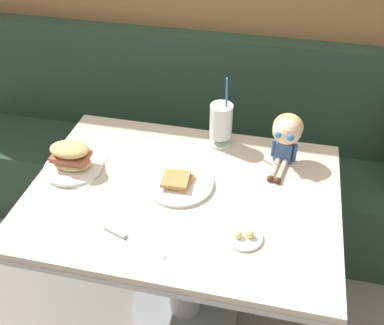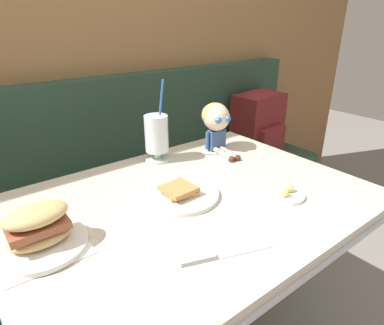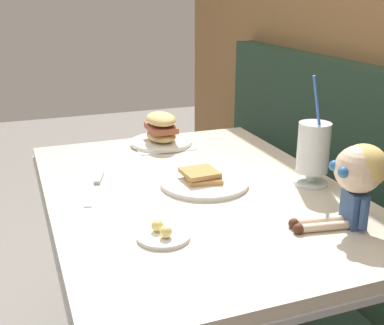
% 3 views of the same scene
% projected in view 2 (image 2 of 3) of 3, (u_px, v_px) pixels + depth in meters
% --- Properties ---
extents(wood_panel_wall, '(4.40, 0.08, 2.40)m').
position_uv_depth(wood_panel_wall, '(72.00, 30.00, 1.47)').
color(wood_panel_wall, olive).
rests_on(wood_panel_wall, ground).
extents(booth_bench, '(2.60, 0.48, 1.00)m').
position_uv_depth(booth_bench, '(114.00, 220.00, 1.65)').
color(booth_bench, '#233D2D').
rests_on(booth_bench, ground).
extents(diner_table, '(1.11, 0.81, 0.74)m').
position_uv_depth(diner_table, '(191.00, 249.00, 1.11)').
color(diner_table, beige).
rests_on(diner_table, ground).
extents(toast_plate, '(0.25, 0.25, 0.04)m').
position_uv_depth(toast_plate, '(179.00, 193.00, 1.04)').
color(toast_plate, white).
rests_on(toast_plate, diner_table).
extents(milkshake_glass, '(0.10, 0.10, 0.31)m').
position_uv_depth(milkshake_glass, '(157.00, 136.00, 1.26)').
color(milkshake_glass, silver).
rests_on(milkshake_glass, diner_table).
extents(sandwich_plate, '(0.22, 0.22, 0.12)m').
position_uv_depth(sandwich_plate, '(39.00, 232.00, 0.79)').
color(sandwich_plate, white).
rests_on(sandwich_plate, diner_table).
extents(butter_saucer, '(0.12, 0.12, 0.04)m').
position_uv_depth(butter_saucer, '(286.00, 194.00, 1.04)').
color(butter_saucer, white).
rests_on(butter_saucer, diner_table).
extents(butter_knife, '(0.23, 0.10, 0.01)m').
position_uv_depth(butter_knife, '(211.00, 257.00, 0.77)').
color(butter_knife, silver).
rests_on(butter_knife, diner_table).
extents(seated_doll, '(0.13, 0.23, 0.20)m').
position_uv_depth(seated_doll, '(216.00, 120.00, 1.36)').
color(seated_doll, '#385689').
rests_on(seated_doll, diner_table).
extents(backpack, '(0.31, 0.26, 0.41)m').
position_uv_depth(backpack, '(258.00, 122.00, 2.05)').
color(backpack, maroon).
rests_on(backpack, booth_bench).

